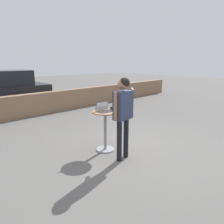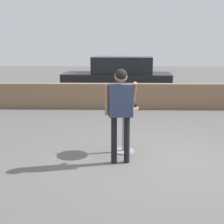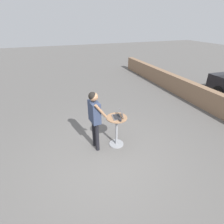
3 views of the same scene
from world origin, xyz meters
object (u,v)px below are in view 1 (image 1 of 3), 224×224
(laptop, at_px, (104,109))
(standing_person, at_px, (123,108))
(cafe_table, at_px, (105,127))
(coffee_mug, at_px, (112,108))

(laptop, relative_size, standing_person, 0.21)
(cafe_table, relative_size, standing_person, 0.53)
(cafe_table, relative_size, laptop, 2.54)
(coffee_mug, bearing_deg, standing_person, -115.67)
(standing_person, bearing_deg, coffee_mug, 64.33)
(cafe_table, height_order, laptop, laptop)
(laptop, bearing_deg, standing_person, -96.79)
(coffee_mug, distance_m, standing_person, 0.73)
(coffee_mug, height_order, standing_person, standing_person)
(standing_person, bearing_deg, cafe_table, 83.38)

